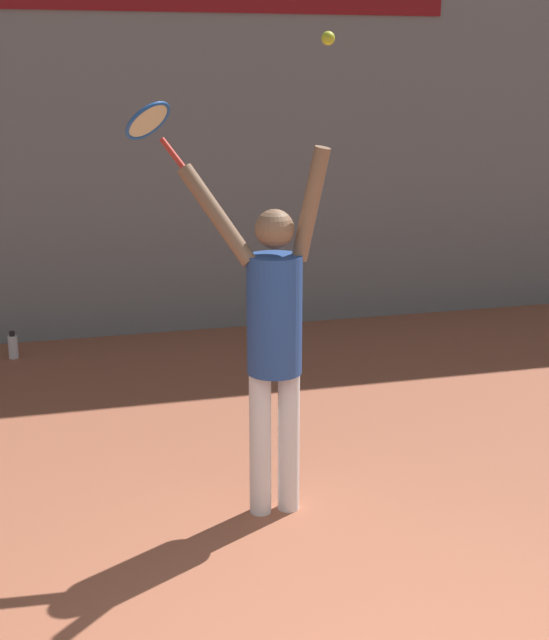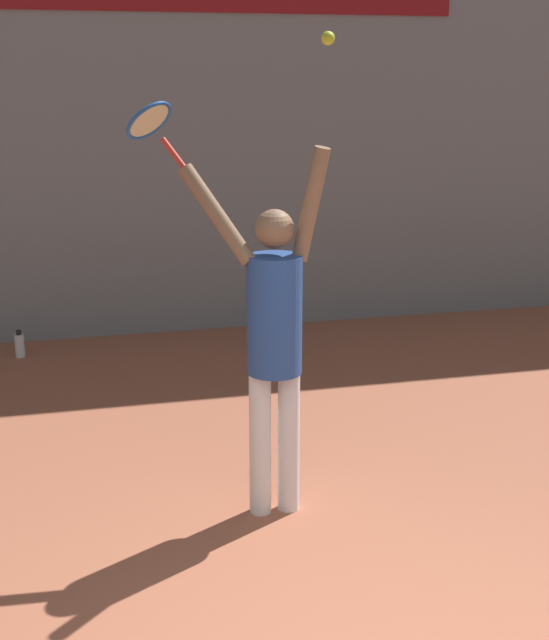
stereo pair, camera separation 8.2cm
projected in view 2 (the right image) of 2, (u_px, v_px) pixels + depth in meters
back_wall at (170, 79)px, 8.52m from camera, size 18.00×0.10×5.00m
tennis_player at (274, 331)px, 5.10m from camera, size 0.82×0.47×2.18m
tennis_racket at (151, 124)px, 5.06m from camera, size 0.38×0.40×0.38m
tennis_ball at (328, 38)px, 4.63m from camera, size 0.07×0.07×0.07m
water_bottle at (20, 345)px, 8.29m from camera, size 0.09×0.09×0.26m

